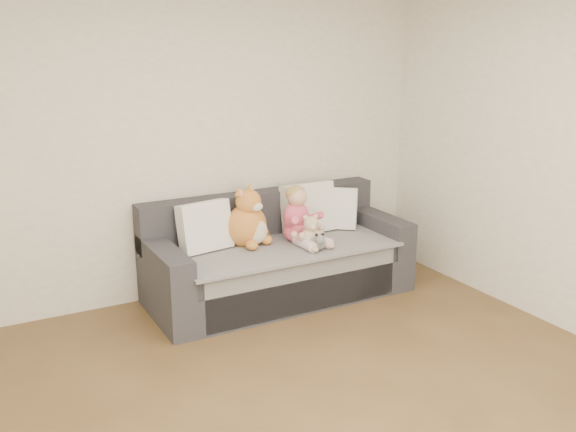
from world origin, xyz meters
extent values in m
plane|color=beige|center=(0.00, 2.50, 1.30)|extent=(4.50, 0.00, 4.50)
cube|color=#2B2B30|center=(0.66, 2.02, 0.15)|extent=(2.20, 0.90, 0.30)
cube|color=#2B2B30|center=(0.66, 1.99, 0.38)|extent=(1.90, 0.80, 0.15)
cube|color=#2B2B30|center=(0.66, 2.37, 0.65)|extent=(2.20, 0.20, 0.40)
cube|color=#2B2B30|center=(-0.34, 2.02, 0.45)|extent=(0.20, 0.90, 0.30)
cube|color=#2B2B30|center=(1.66, 2.02, 0.45)|extent=(0.20, 0.90, 0.30)
cube|color=gray|center=(0.66, 1.97, 0.46)|extent=(1.85, 0.88, 0.02)
cube|color=gray|center=(0.66, 1.58, 0.23)|extent=(1.70, 0.02, 0.41)
cube|color=white|center=(0.05, 2.16, 0.67)|extent=(0.46, 0.27, 0.41)
cube|color=white|center=(1.04, 2.20, 0.69)|extent=(0.48, 0.23, 0.45)
cube|color=white|center=(1.31, 2.20, 0.66)|extent=(0.43, 0.40, 0.38)
ellipsoid|color=#DB4D6D|center=(0.82, 2.02, 0.56)|extent=(0.23, 0.19, 0.19)
ellipsoid|color=#DB4D6D|center=(0.82, 2.03, 0.69)|extent=(0.22, 0.19, 0.24)
ellipsoid|color=#DBAA8C|center=(0.82, 2.01, 0.86)|extent=(0.16, 0.16, 0.16)
ellipsoid|color=tan|center=(0.82, 2.03, 0.89)|extent=(0.17, 0.17, 0.13)
cylinder|color=#DB4D6D|center=(0.72, 1.94, 0.67)|extent=(0.10, 0.23, 0.15)
cylinder|color=#DB4D6D|center=(0.94, 1.97, 0.67)|extent=(0.15, 0.23, 0.15)
ellipsoid|color=#DBAA8C|center=(0.70, 1.85, 0.59)|extent=(0.06, 0.06, 0.06)
ellipsoid|color=#DBAA8C|center=(0.98, 1.89, 0.59)|extent=(0.06, 0.06, 0.06)
cylinder|color=#E5B2C6|center=(0.78, 1.81, 0.51)|extent=(0.09, 0.29, 0.10)
cylinder|color=#E5B2C6|center=(0.91, 1.83, 0.51)|extent=(0.16, 0.30, 0.10)
ellipsoid|color=#DBAA8C|center=(0.79, 1.67, 0.51)|extent=(0.06, 0.09, 0.05)
ellipsoid|color=#DBAA8C|center=(0.95, 1.69, 0.51)|extent=(0.06, 0.09, 0.05)
ellipsoid|color=#B65D28|center=(0.41, 2.14, 0.63)|extent=(0.35, 0.30, 0.37)
ellipsoid|color=beige|center=(0.46, 2.03, 0.60)|extent=(0.18, 0.08, 0.20)
ellipsoid|color=#B65D28|center=(0.42, 2.12, 0.84)|extent=(0.21, 0.21, 0.21)
ellipsoid|color=beige|center=(0.46, 2.03, 0.81)|extent=(0.10, 0.06, 0.07)
cone|color=#B65D28|center=(0.35, 2.12, 0.94)|extent=(0.11, 0.11, 0.07)
cone|color=pink|center=(0.35, 2.11, 0.94)|extent=(0.07, 0.07, 0.05)
cone|color=#B65D28|center=(0.47, 2.17, 0.94)|extent=(0.11, 0.11, 0.07)
cone|color=pink|center=(0.47, 2.16, 0.94)|extent=(0.07, 0.07, 0.05)
ellipsoid|color=#B65D28|center=(0.38, 1.98, 0.52)|extent=(0.10, 0.12, 0.08)
ellipsoid|color=#B65D28|center=(0.55, 2.05, 0.52)|extent=(0.10, 0.12, 0.08)
cylinder|color=#B65D28|center=(0.54, 2.25, 0.51)|extent=(0.23, 0.19, 0.08)
ellipsoid|color=tan|center=(0.84, 1.82, 0.56)|extent=(0.18, 0.15, 0.18)
ellipsoid|color=tan|center=(0.84, 1.81, 0.67)|extent=(0.13, 0.13, 0.13)
ellipsoid|color=tan|center=(0.79, 1.83, 0.73)|extent=(0.05, 0.05, 0.05)
ellipsoid|color=tan|center=(0.88, 1.81, 0.73)|extent=(0.05, 0.05, 0.05)
ellipsoid|color=beige|center=(0.83, 1.76, 0.66)|extent=(0.05, 0.05, 0.05)
ellipsoid|color=tan|center=(0.75, 1.81, 0.58)|extent=(0.07, 0.07, 0.07)
ellipsoid|color=tan|center=(0.91, 1.78, 0.58)|extent=(0.07, 0.07, 0.07)
ellipsoid|color=tan|center=(0.78, 1.77, 0.50)|extent=(0.07, 0.07, 0.07)
ellipsoid|color=tan|center=(0.88, 1.76, 0.50)|extent=(0.07, 0.07, 0.07)
ellipsoid|color=white|center=(0.85, 1.74, 0.53)|extent=(0.13, 0.16, 0.12)
ellipsoid|color=white|center=(0.83, 1.66, 0.58)|extent=(0.08, 0.08, 0.08)
ellipsoid|color=black|center=(0.81, 1.68, 0.62)|extent=(0.03, 0.03, 0.03)
ellipsoid|color=black|center=(0.86, 1.67, 0.62)|extent=(0.03, 0.03, 0.03)
cylinder|color=#543A9F|center=(0.82, 1.76, 0.52)|extent=(0.06, 0.06, 0.09)
cone|color=green|center=(0.82, 1.76, 0.57)|extent=(0.06, 0.06, 0.04)
cylinder|color=green|center=(0.78, 1.76, 0.52)|extent=(0.01, 0.01, 0.06)
cylinder|color=green|center=(0.87, 1.76, 0.52)|extent=(0.01, 0.01, 0.06)
camera|label=1|loc=(-1.72, -2.50, 2.14)|focal=40.00mm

